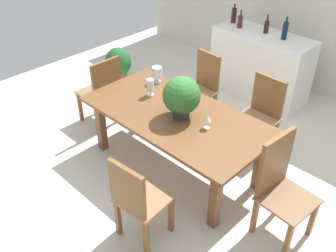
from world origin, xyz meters
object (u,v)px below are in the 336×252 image
Objects in this scene: chair_foot_end at (280,183)px; chair_near_right at (136,199)px; dining_table at (175,121)px; chair_far_left at (202,85)px; chair_far_right at (262,111)px; crystal_vase_left at (150,86)px; kitchen_counter at (260,66)px; potted_plant_floor at (118,63)px; wine_bottle_dark at (285,30)px; crystal_vase_center_near at (157,73)px; wine_bottle_amber at (234,15)px; wine_bottle_tall at (240,21)px; wine_glass at (207,118)px; wine_bottle_clear at (266,26)px; flower_centerpiece at (182,96)px; chair_head_end at (103,89)px.

chair_near_right is at bearing 145.78° from chair_foot_end.
dining_table is 2.16× the size of chair_far_left.
chair_far_right is 1.36m from crystal_vase_left.
kitchen_counter reaches higher than potted_plant_floor.
chair_far_right is at bearing -67.97° from wine_bottle_dark.
wine_bottle_amber is at bearing 96.72° from crystal_vase_center_near.
crystal_vase_left is 2.00m from wine_bottle_tall.
chair_near_right is at bearing -86.67° from wine_glass.
wine_bottle_clear is (0.19, 2.06, 0.21)m from crystal_vase_left.
chair_far_right is 5.81× the size of wine_glass.
chair_foot_end is (1.30, 0.01, -0.07)m from dining_table.
chair_foot_end is at bearing -53.16° from kitchen_counter.
potted_plant_floor is at bearing -41.03° from chair_near_right.
wine_bottle_dark is (0.49, 2.03, 0.24)m from crystal_vase_left.
wine_glass is (0.41, 0.02, 0.22)m from dining_table.
flower_centerpiece is 2.50m from potted_plant_floor.
wine_glass is 2.51m from wine_bottle_amber.
dining_table is 1.97× the size of chair_foot_end.
wine_glass is (-0.06, 1.02, 0.34)m from chair_near_right.
chair_foot_end reaches higher than crystal_vase_left.
chair_far_right reaches higher than dining_table.
crystal_vase_center_near is 1.23× the size of wine_glass.
dining_table is at bearing -82.42° from wine_bottle_clear.
crystal_vase_center_near reaches higher than potted_plant_floor.
wine_glass is 0.29× the size of potted_plant_floor.
chair_foot_end is at bearing 0.43° from dining_table.
wine_bottle_tall reaches higher than chair_far_left.
chair_head_end is at bearing 95.33° from chair_foot_end.
wine_glass is at bearing -59.17° from wine_bottle_amber.
wine_bottle_clear is at bearing 174.69° from wine_bottle_dark.
crystal_vase_left is (-1.77, 0.07, 0.29)m from chair_foot_end.
chair_far_left is at bearing -99.82° from kitchen_counter.
chair_foot_end is 5.16× the size of crystal_vase_left.
potted_plant_floor is at bearing 157.44° from flower_centerpiece.
wine_bottle_dark reaches higher than chair_head_end.
wine_glass is at bearing 3.27° from dining_table.
chair_foot_end is 5.27× the size of crystal_vase_center_near.
crystal_vase_left reaches higher than crystal_vase_center_near.
wine_bottle_dark is (-0.45, 1.12, 0.58)m from chair_far_right.
chair_far_right is 4.62× the size of crystal_vase_left.
chair_far_left is 2.20m from chair_near_right.
chair_near_right is at bearing -64.62° from dining_table.
chair_far_left is 1.70m from potted_plant_floor.
wine_bottle_amber is at bearing 140.56° from chair_far_right.
wine_bottle_tall is 0.46× the size of potted_plant_floor.
wine_bottle_tall reaches higher than chair_foot_end.
chair_foot_end is 2.52m from wine_bottle_dark.
chair_far_right is at bearing 86.79° from wine_glass.
crystal_vase_left reaches higher than wine_glass.
chair_far_right is at bearing 45.12° from chair_foot_end.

